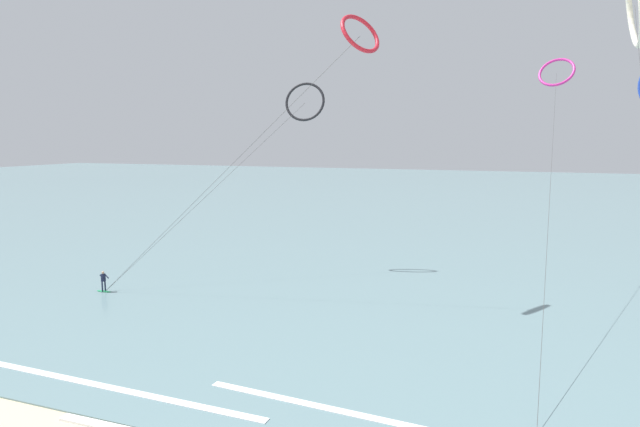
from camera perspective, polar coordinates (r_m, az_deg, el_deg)
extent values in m
cube|color=slate|center=(119.11, 14.44, 1.65)|extent=(400.00, 200.00, 0.08)
ellipsoid|color=#199351|center=(48.00, -21.70, -7.58)|extent=(1.40, 0.40, 0.06)
cylinder|color=#191E38|center=(47.97, -21.60, -7.05)|extent=(0.12, 0.12, 0.80)
cylinder|color=#191E38|center=(47.80, -21.86, -7.12)|extent=(0.12, 0.12, 0.80)
cube|color=#191E38|center=(47.72, -21.77, -6.26)|extent=(0.24, 0.35, 0.62)
sphere|color=tan|center=(47.62, -21.80, -5.77)|extent=(0.22, 0.22, 0.22)
cylinder|color=#191E38|center=(47.92, -21.47, -6.12)|extent=(0.51, 0.16, 0.39)
cylinder|color=#191E38|center=(47.66, -21.88, -6.22)|extent=(0.51, 0.16, 0.39)
torus|color=#CC288E|center=(69.67, 23.55, 13.42)|extent=(4.56, 3.55, 3.49)
cylinder|color=#3F3F3F|center=(46.18, 23.07, 4.09)|extent=(2.06, 46.28, 19.81)
torus|color=silver|center=(38.93, 30.12, 18.62)|extent=(1.52, 5.42, 5.35)
torus|color=black|center=(52.20, -1.59, 11.63)|extent=(3.98, 1.85, 3.73)
cylinder|color=#3F3F3F|center=(48.65, -11.28, 2.33)|extent=(11.99, 14.25, 15.75)
torus|color=red|center=(41.67, 4.24, 18.28)|extent=(3.52, 3.97, 3.07)
cylinder|color=#3F3F3F|center=(42.61, -9.94, 4.36)|extent=(19.96, 5.28, 19.84)
cube|color=white|center=(31.10, -22.73, -16.22)|extent=(19.83, 0.94, 0.12)
cube|color=white|center=(26.60, 1.00, -19.87)|extent=(12.73, 1.34, 0.12)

